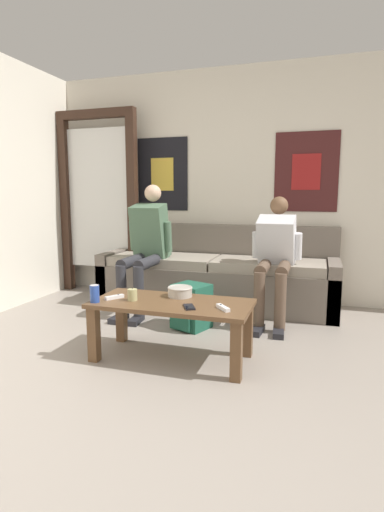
% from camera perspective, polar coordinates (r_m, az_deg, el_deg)
% --- Properties ---
extents(ground_plane, '(18.00, 18.00, 0.00)m').
position_cam_1_polar(ground_plane, '(2.24, -8.33, -23.10)').
color(ground_plane, gray).
extents(wall_back, '(10.00, 0.07, 2.55)m').
position_cam_1_polar(wall_back, '(4.55, 6.84, 9.93)').
color(wall_back, silver).
rests_on(wall_back, ground_plane).
extents(door_frame, '(1.00, 0.10, 2.15)m').
position_cam_1_polar(door_frame, '(4.94, -13.23, 8.77)').
color(door_frame, '#382319').
rests_on(door_frame, ground_plane).
extents(couch, '(2.49, 0.74, 0.85)m').
position_cam_1_polar(couch, '(4.31, 3.53, -3.07)').
color(couch, '#70665B').
rests_on(couch, ground_plane).
extents(coffee_table, '(1.14, 0.53, 0.43)m').
position_cam_1_polar(coffee_table, '(2.89, -2.91, -8.03)').
color(coffee_table, brown).
rests_on(coffee_table, ground_plane).
extents(person_seated_adult, '(0.47, 0.86, 1.28)m').
position_cam_1_polar(person_seated_adult, '(4.08, -6.61, 1.84)').
color(person_seated_adult, '#2D2D33').
rests_on(person_seated_adult, ground_plane).
extents(person_seated_teen, '(0.47, 0.87, 1.16)m').
position_cam_1_polar(person_seated_teen, '(3.78, 11.79, 0.36)').
color(person_seated_teen, brown).
rests_on(person_seated_teen, ground_plane).
extents(backpack, '(0.36, 0.36, 0.40)m').
position_cam_1_polar(backpack, '(3.57, -0.20, -7.36)').
color(backpack, '#1E5642').
rests_on(backpack, ground_plane).
extents(ceramic_bowl, '(0.19, 0.19, 0.08)m').
position_cam_1_polar(ceramic_bowl, '(2.99, -1.72, -5.03)').
color(ceramic_bowl, '#B7B2A8').
rests_on(ceramic_bowl, coffee_table).
extents(pillar_candle, '(0.07, 0.07, 0.10)m').
position_cam_1_polar(pillar_candle, '(2.91, -8.51, -5.50)').
color(pillar_candle, tan).
rests_on(pillar_candle, coffee_table).
extents(drink_can_blue, '(0.07, 0.07, 0.12)m').
position_cam_1_polar(drink_can_blue, '(2.91, -13.74, -5.25)').
color(drink_can_blue, '#28479E').
rests_on(drink_can_blue, coffee_table).
extents(game_controller_near_left, '(0.12, 0.13, 0.03)m').
position_cam_1_polar(game_controller_near_left, '(2.67, 4.45, -7.39)').
color(game_controller_near_left, white).
rests_on(game_controller_near_left, coffee_table).
extents(game_controller_near_right, '(0.11, 0.14, 0.03)m').
position_cam_1_polar(game_controller_near_right, '(2.99, -11.02, -5.78)').
color(game_controller_near_right, white).
rests_on(game_controller_near_right, coffee_table).
extents(cell_phone, '(0.12, 0.15, 0.01)m').
position_cam_1_polar(cell_phone, '(2.71, -0.42, -7.27)').
color(cell_phone, black).
rests_on(cell_phone, coffee_table).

